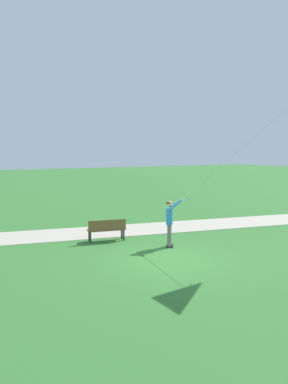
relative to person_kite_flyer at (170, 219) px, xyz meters
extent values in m
plane|color=#33702D|center=(-1.31, 0.90, -1.05)|extent=(120.00, 120.00, 0.00)
cube|color=#B7AD99|center=(3.86, 2.90, -1.04)|extent=(8.37, 31.88, 0.02)
cube|color=#232328|center=(0.10, -0.07, -1.02)|extent=(0.23, 0.26, 0.06)
cylinder|color=slate|center=(0.11, -0.06, -0.60)|extent=(0.14, 0.14, 0.82)
cube|color=#232328|center=(-0.09, 0.08, -1.02)|extent=(0.23, 0.26, 0.06)
cylinder|color=slate|center=(-0.08, 0.09, -0.60)|extent=(0.14, 0.14, 0.82)
cube|color=teal|center=(0.01, 0.02, 0.11)|extent=(0.45, 0.42, 0.60)
sphere|color=#DBB28E|center=(0.01, 0.02, 0.57)|extent=(0.22, 0.22, 0.22)
ellipsoid|color=#4C3319|center=(0.02, 0.03, 0.61)|extent=(0.31, 0.31, 0.13)
cylinder|color=teal|center=(-0.05, -0.21, 0.56)|extent=(0.55, 0.30, 0.43)
cylinder|color=teal|center=(-0.19, -0.10, 0.56)|extent=(0.17, 0.56, 0.43)
sphere|color=#DBB28E|center=(-0.22, -0.28, 0.69)|extent=(0.10, 0.10, 0.10)
cylinder|color=silver|center=(-1.52, -1.96, 2.60)|extent=(2.61, 3.36, 3.83)
cube|color=brown|center=(2.01, 1.73, -0.60)|extent=(0.71, 1.56, 0.05)
cube|color=brown|center=(1.82, 1.77, -0.37)|extent=(0.32, 1.48, 0.40)
cube|color=#2D2D33|center=(2.29, 2.36, -0.82)|extent=(0.07, 0.07, 0.45)
cube|color=#2D2D33|center=(1.97, 2.42, -0.82)|extent=(0.07, 0.07, 0.45)
cube|color=#2D2D33|center=(2.04, 1.04, -0.82)|extent=(0.07, 0.07, 0.45)
cube|color=#2D2D33|center=(1.72, 1.10, -0.82)|extent=(0.07, 0.07, 0.45)
camera|label=1|loc=(-11.29, 7.25, 2.57)|focal=34.18mm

